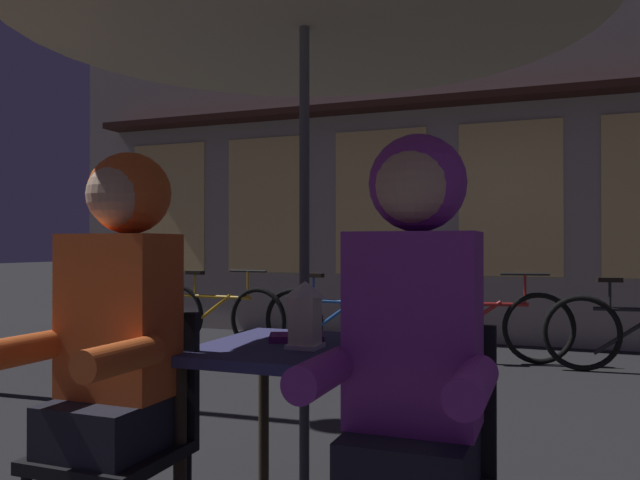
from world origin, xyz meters
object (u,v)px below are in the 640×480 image
person_right_hooded (412,339)px  bicycle_nearest (217,315)px  bicycle_second (339,322)px  cafe_table (304,374)px  book (297,337)px  chair_right (417,468)px  chair_left (125,430)px  person_left_hooded (114,323)px  lantern (305,313)px  bicycle_third (481,326)px

person_right_hooded → bicycle_nearest: 5.19m
bicycle_second → cafe_table: bearing=-72.9°
person_right_hooded → book: person_right_hooded is taller
chair_right → book: size_ratio=4.35×
person_right_hooded → chair_left: bearing=176.6°
cafe_table → person_right_hooded: (0.48, -0.43, 0.21)m
person_left_hooded → person_right_hooded: size_ratio=1.00×
cafe_table → chair_right: bearing=-37.5°
chair_left → bicycle_nearest: size_ratio=0.52×
bicycle_second → person_right_hooded: bearing=-68.5°
lantern → bicycle_second: bearing=107.3°
bicycle_third → person_right_hooded: bearing=-86.0°
bicycle_second → bicycle_third: 1.33m
cafe_table → bicycle_nearest: size_ratio=0.44×
lantern → chair_left: bearing=-148.9°
lantern → bicycle_second: size_ratio=0.14×
person_right_hooded → bicycle_nearest: bearing=125.8°
lantern → bicycle_nearest: bearing=123.9°
lantern → book: bearing=122.4°
bicycle_nearest → book: (2.48, -3.68, 0.41)m
bicycle_second → chair_right: bearing=-68.2°
lantern → bicycle_second: (-1.16, 3.74, -0.51)m
chair_left → book: chair_left is taller
lantern → person_right_hooded: size_ratio=0.17×
bicycle_third → book: 3.85m
chair_right → person_right_hooded: size_ratio=0.62×
lantern → person_left_hooded: 0.62m
bicycle_third → lantern: bearing=-92.2°
chair_right → person_left_hooded: bearing=-176.6°
lantern → chair_left: 0.70m
person_left_hooded → bicycle_nearest: 4.70m
cafe_table → chair_right: 0.62m
chair_right → bicycle_third: 4.29m
book → person_left_hooded: bearing=-151.4°
book → chair_left: bearing=-154.7°
chair_left → bicycle_second: 4.10m
bicycle_second → person_left_hooded: bearing=-80.9°
person_left_hooded → person_right_hooded: 0.96m
chair_right → person_left_hooded: person_left_hooded is taller
bicycle_nearest → chair_left: bearing=-63.5°
bicycle_second → lantern: bearing=-72.7°
cafe_table → book: size_ratio=3.70×
bicycle_third → book: bicycle_third is taller
lantern → chair_right: (0.45, -0.31, -0.37)m
person_left_hooded → bicycle_second: 4.19m
book → cafe_table: bearing=-74.6°
lantern → bicycle_third: bearing=87.8°
cafe_table → person_right_hooded: bearing=-41.6°
person_left_hooded → bicycle_nearest: (-2.06, 4.19, -0.50)m
bicycle_second → chair_left: bearing=-80.8°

